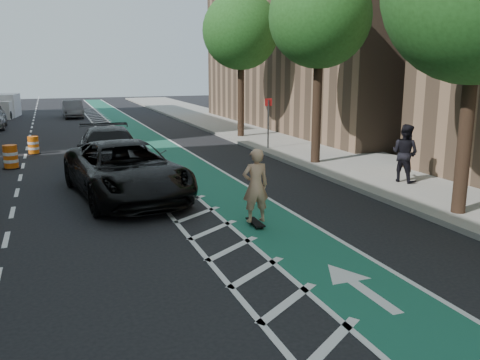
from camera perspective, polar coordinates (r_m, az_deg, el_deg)
name	(u,v)px	position (r m, az deg, el deg)	size (l,w,h in m)	color
ground	(165,258)	(10.87, -8.44, -8.62)	(120.00, 120.00, 0.00)	black
bike_lane	(185,164)	(20.93, -6.24, 1.76)	(2.00, 90.00, 0.01)	#1C6351
buffer_strip	(148,167)	(20.62, -10.28, 1.46)	(1.40, 90.00, 0.01)	silver
sidewalk_right	(324,153)	(23.35, 9.41, 2.96)	(5.00, 90.00, 0.15)	gray
curb_right	(275,157)	(22.24, 3.92, 2.63)	(0.12, 90.00, 0.16)	gray
tree_r_c	(319,17)	(20.59, 8.84, 17.63)	(4.20, 4.20, 7.90)	#382619
tree_r_d	(244,31)	(27.84, 0.45, 16.41)	(4.20, 4.20, 7.90)	#382619
sign_post	(268,123)	(24.10, 3.19, 6.46)	(0.35, 0.08, 2.47)	#4C4C4C
skateboard	(255,222)	(12.80, 1.72, -4.77)	(0.26, 0.84, 0.11)	black
skateboarder	(255,186)	(12.55, 1.75, -0.63)	(0.68, 0.44, 1.86)	tan
suv_near	(126,170)	(15.78, -12.72, 1.11)	(2.83, 6.13, 1.70)	black
suv_far	(110,151)	(19.74, -14.37, 3.20)	(2.32, 5.70, 1.65)	black
car_grey	(73,109)	(42.52, -18.26, 7.57)	(1.42, 4.07, 1.34)	#515156
pedestrian	(405,153)	(17.72, 18.03, 2.89)	(0.94, 0.73, 1.93)	black
box_truck	(3,107)	(44.80, -25.06, 7.46)	(2.44, 4.52, 1.80)	silver
barrel_b	(11,158)	(21.84, -24.35, 2.31)	(0.68, 0.68, 0.93)	#E65A0C
barrel_c	(33,146)	(25.13, -22.18, 3.58)	(0.60, 0.60, 0.81)	orange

